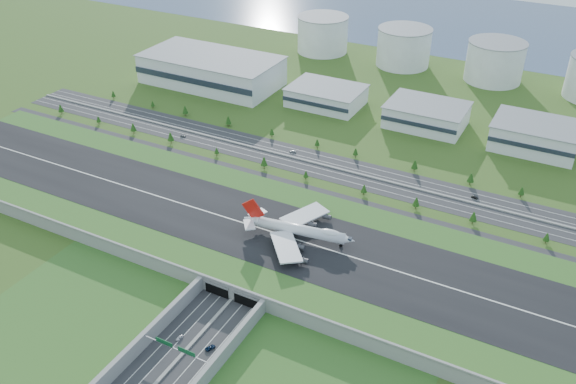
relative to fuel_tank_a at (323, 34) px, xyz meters
The scene contains 20 objects.
ground 332.88m from the fuel_tank_a, 68.84° to the right, with size 1200.00×1200.00×0.00m, color #275019.
airfield_deck 332.76m from the fuel_tank_a, 68.84° to the right, with size 520.00×100.00×9.20m.
underpass_road 426.88m from the fuel_tank_a, 73.66° to the right, with size 38.80×120.40×8.00m.
sign_gantry_near 422.58m from the fuel_tank_a, 73.50° to the right, with size 38.70×0.70×9.80m.
north_expressway 246.84m from the fuel_tank_a, 60.83° to the right, with size 560.00×36.00×0.12m, color #28282B.
tree_row 253.10m from the fuel_tank_a, 58.55° to the right, with size 504.83×48.74×8.47m.
hangar_west 134.72m from the fuel_tank_a, 111.80° to the right, with size 120.00×60.00×25.00m, color white.
hangar_mid_a 134.54m from the fuel_tank_a, 63.43° to the right, with size 58.00×42.00×15.00m, color white.
hangar_mid_b 188.43m from the fuel_tank_a, 39.61° to the right, with size 58.00×42.00×17.00m, color white.
hangar_mid_c 255.13m from the fuel_tank_a, 28.07° to the right, with size 58.00×42.00×19.00m, color white.
fuel_tank_a is the anchor object (origin of this frame).
fuel_tank_b 85.00m from the fuel_tank_a, ahead, with size 50.00×50.00×35.00m, color silver.
fuel_tank_c 170.00m from the fuel_tank_a, ahead, with size 50.00×50.00×35.00m, color silver.
bay_water 208.82m from the fuel_tank_a, 54.78° to the left, with size 1200.00×260.00×0.06m, color #3C5174.
boeing_747 334.39m from the fuel_tank_a, 67.08° to the right, with size 64.35×60.42×19.97m.
car_0 410.14m from the fuel_tank_a, 73.99° to the right, with size 1.68×4.16×1.42m, color silver.
car_2 413.34m from the fuel_tank_a, 71.79° to the right, with size 2.25×4.88×1.36m, color #0B1D38.
car_4 225.50m from the fuel_tank_a, 92.34° to the right, with size 1.77×4.40×1.50m, color slate.
car_5 292.61m from the fuel_tank_a, 45.65° to the right, with size 1.47×4.23×1.39m, color black.
car_7 221.48m from the fuel_tank_a, 70.24° to the right, with size 1.98×4.87×1.41m, color silver.
Camera 1 is at (132.10, -239.25, 205.43)m, focal length 38.00 mm.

